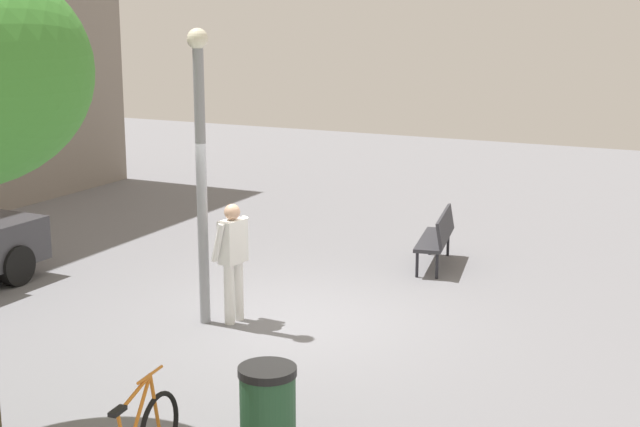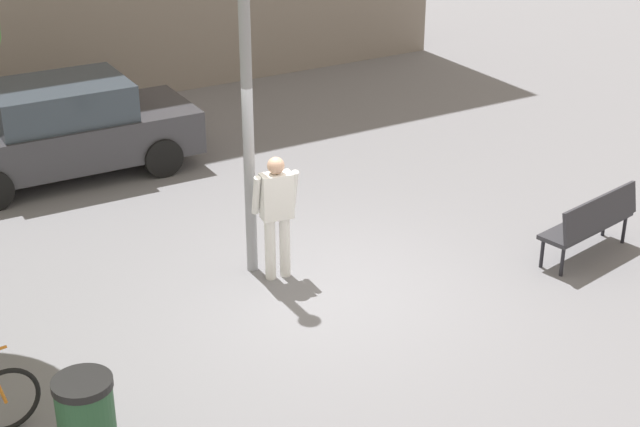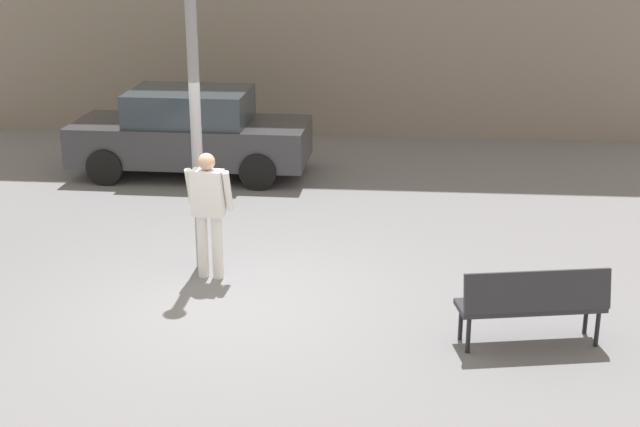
{
  "view_description": "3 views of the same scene",
  "coord_description": "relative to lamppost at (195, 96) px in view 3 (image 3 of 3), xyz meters",
  "views": [
    {
      "loc": [
        -11.11,
        -5.78,
        4.34
      ],
      "look_at": [
        0.73,
        -0.11,
        1.38
      ],
      "focal_mm": 52.92,
      "sensor_mm": 36.0,
      "label": 1
    },
    {
      "loc": [
        -5.59,
        -9.15,
        6.06
      ],
      "look_at": [
        -0.27,
        -0.14,
        1.19
      ],
      "focal_mm": 54.22,
      "sensor_mm": 36.0,
      "label": 2
    },
    {
      "loc": [
        1.93,
        -10.02,
        4.51
      ],
      "look_at": [
        1.03,
        0.32,
        1.03
      ],
      "focal_mm": 50.31,
      "sensor_mm": 36.0,
      "label": 3
    }
  ],
  "objects": [
    {
      "name": "ground_plane",
      "position": [
        0.62,
        -1.01,
        -2.32
      ],
      "size": [
        36.0,
        36.0,
        0.0
      ],
      "primitive_type": "plane",
      "color": "slate"
    },
    {
      "name": "lamppost",
      "position": [
        0.0,
        0.0,
        0.0
      ],
      "size": [
        0.28,
        0.28,
        4.01
      ],
      "color": "gray",
      "rests_on": "ground_plane"
    },
    {
      "name": "person_by_lamppost",
      "position": [
        0.2,
        -0.35,
        -1.35
      ],
      "size": [
        0.62,
        0.34,
        1.67
      ],
      "color": "white",
      "rests_on": "ground_plane"
    },
    {
      "name": "park_bench",
      "position": [
        4.08,
        -1.99,
        -1.77
      ],
      "size": [
        1.66,
        0.77,
        0.92
      ],
      "color": "#2D2D33",
      "rests_on": "ground_plane"
    },
    {
      "name": "parked_car_charcoal",
      "position": [
        -1.12,
        4.43,
        -1.54
      ],
      "size": [
        4.23,
        1.89,
        1.55
      ],
      "color": "#38383D",
      "rests_on": "ground_plane"
    }
  ]
}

